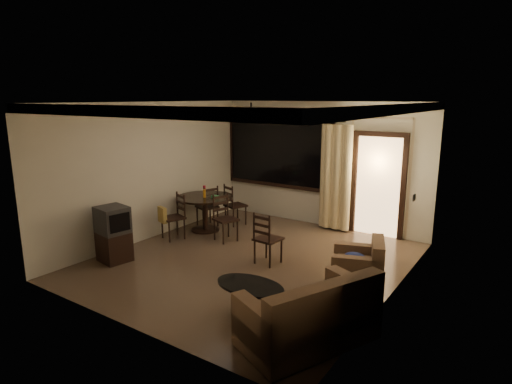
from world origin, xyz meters
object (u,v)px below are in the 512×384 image
Objects in this scene: dining_chair_south at (173,225)px; dining_chair_north at (235,212)px; sofa at (311,318)px; dining_chair_east at (226,227)px; tv_cabinet at (113,234)px; dining_table at (205,204)px; armchair at (360,268)px; dining_chair_west at (208,214)px; coffee_table at (250,295)px; side_chair at (268,248)px.

dining_chair_north is (0.46, 1.55, -0.02)m from dining_chair_south.
sofa is at bearing 156.78° from dining_chair_north.
dining_chair_east is 2.23m from tv_cabinet.
dining_table reaches higher than dining_chair_north.
dining_table reaches higher than dining_chair_south.
dining_table reaches higher than armchair.
dining_chair_east is (0.96, -0.57, 0.00)m from dining_chair_west.
sofa is (3.97, -2.72, -0.26)m from dining_table.
dining_chair_south and dining_chair_north have the same top height.
tv_cabinet is 0.55× the size of sofa.
dining_table is at bearing 89.93° from dining_chair_east.
dining_chair_east is 0.52× the size of sofa.
dining_chair_south is 0.98× the size of armchair.
tv_cabinet is (-0.45, -3.02, 0.22)m from dining_chair_north.
sofa is at bearing 3.62° from tv_cabinet.
dining_chair_north is 0.52× the size of sofa.
dining_table is at bearing 96.59° from dining_chair_south.
dining_table is at bearing 169.82° from sofa.
dining_chair_west is 2.57m from tv_cabinet.
dining_chair_east is 0.95× the size of coffee_table.
dining_chair_south is 0.95× the size of coffee_table.
dining_chair_north is 2.47m from side_chair.
dining_chair_north is 4.24m from coffee_table.
tv_cabinet reaches higher than dining_chair_west.
dining_table is 1.30× the size of dining_chair_south.
dining_chair_east is at bearing 79.24° from dining_chair_west.
coffee_table is at bearing -8.84° from dining_chair_south.
dining_chair_east is at bearing 73.77° from tv_cabinet.
tv_cabinet is (-0.01, -2.56, 0.22)m from dining_chair_west.
tv_cabinet is at bearing 175.47° from coffee_table.
dining_chair_west is at bearing 79.24° from dining_chair_east.
coffee_table is at bearing -40.53° from dining_table.
dining_chair_east is at bearing 134.07° from coffee_table.
tv_cabinet is 4.18m from sofa.
dining_chair_west is 4.21m from coffee_table.
side_chair is at bearing 160.03° from dining_chair_north.
dining_table is at bearing 147.52° from armchair.
coffee_table is at bearing -166.51° from sofa.
tv_cabinet reaches higher than dining_table.
dining_chair_north is at bearing 161.20° from sofa.
dining_table is 1.23× the size of coffee_table.
dining_chair_north is (-0.52, 1.02, 0.00)m from dining_chair_east.
coffee_table is (2.69, -3.27, 0.01)m from dining_chair_north.
side_chair is at bearing 41.09° from tv_cabinet.
coffee_table is (-1.01, 0.19, -0.05)m from sofa.
armchair is (-0.09, 1.85, -0.03)m from sofa.
side_chair reaches higher than coffee_table.
sofa is 1.03m from coffee_table.
dining_table is at bearing -16.45° from side_chair.
dining_chair_south is 4.07m from armchair.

